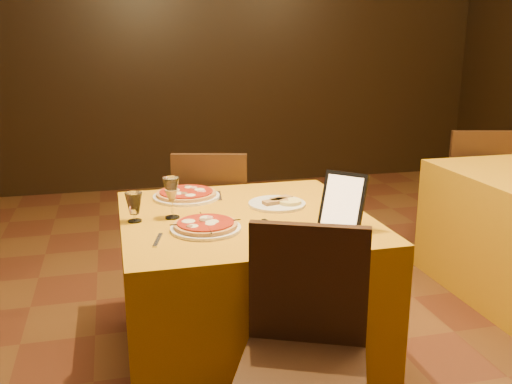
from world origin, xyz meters
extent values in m
cube|color=#5E2D19|center=(0.00, 0.00, -0.01)|extent=(6.00, 7.00, 0.01)
cube|color=black|center=(0.00, 3.50, 1.40)|extent=(6.00, 0.01, 2.80)
cube|color=#BF7E0C|center=(-0.41, 0.00, 0.38)|extent=(1.10, 1.10, 0.75)
cylinder|color=white|center=(-0.61, -0.17, 0.76)|extent=(0.30, 0.30, 0.01)
cylinder|color=#AD4C23|center=(-0.61, -0.17, 0.77)|extent=(0.27, 0.27, 0.02)
cylinder|color=white|center=(-0.63, 0.35, 0.76)|extent=(0.33, 0.33, 0.01)
cylinder|color=#AD4C23|center=(-0.63, 0.35, 0.77)|extent=(0.30, 0.30, 0.02)
cylinder|color=white|center=(-0.22, 0.11, 0.76)|extent=(0.28, 0.28, 0.01)
cylinder|color=olive|center=(-0.22, 0.11, 0.77)|extent=(0.17, 0.17, 0.02)
cube|color=black|center=(-0.05, -0.29, 0.87)|extent=(0.20, 0.20, 0.23)
cube|color=silver|center=(-0.32, -0.25, 0.75)|extent=(0.07, 0.25, 0.01)
cube|color=silver|center=(-0.82, -0.25, 0.75)|extent=(0.05, 0.15, 0.01)
cube|color=silver|center=(-0.46, 0.33, 0.75)|extent=(0.04, 0.18, 0.01)
camera|label=1|loc=(-0.97, -2.41, 1.53)|focal=40.00mm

